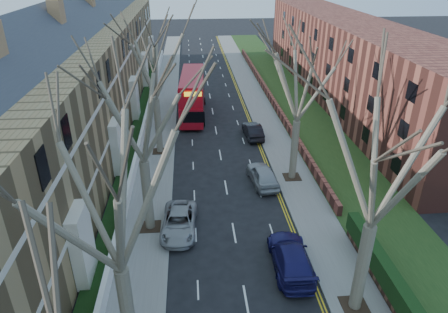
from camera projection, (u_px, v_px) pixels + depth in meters
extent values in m
cube|color=slate|center=(163.00, 112.00, 48.04)|extent=(3.00, 102.00, 0.12)
cube|color=slate|center=(261.00, 109.00, 48.97)|extent=(3.00, 102.00, 0.12)
cube|color=#98784D|center=(73.00, 95.00, 38.09)|extent=(9.00, 78.00, 10.00)
cube|color=#32353D|center=(61.00, 30.00, 35.40)|extent=(4.67, 78.00, 4.67)
cube|color=silver|center=(122.00, 108.00, 39.11)|extent=(0.12, 78.00, 0.35)
cube|color=silver|center=(118.00, 73.00, 37.54)|extent=(0.12, 78.00, 0.35)
cube|color=brown|center=(346.00, 60.00, 51.21)|extent=(8.00, 54.00, 10.00)
cube|color=brown|center=(269.00, 95.00, 52.43)|extent=(0.35, 54.00, 0.90)
cube|color=white|center=(142.00, 135.00, 40.53)|extent=(0.30, 78.00, 1.00)
cube|color=#1C3A15|center=(297.00, 107.00, 49.28)|extent=(6.00, 102.00, 0.06)
cylinder|color=brown|center=(147.00, 196.00, 26.41)|extent=(0.64, 0.64, 5.07)
cube|color=#2D2116|center=(151.00, 227.00, 27.55)|extent=(1.40, 1.40, 0.05)
cylinder|color=brown|center=(158.00, 126.00, 37.06)|extent=(0.60, 0.60, 5.25)
cube|color=#2D2116|center=(160.00, 151.00, 38.23)|extent=(1.40, 1.40, 0.05)
cylinder|color=brown|center=(362.00, 268.00, 20.13)|extent=(0.64, 0.64, 5.25)
cube|color=#2D2116|center=(354.00, 306.00, 21.30)|extent=(1.40, 1.40, 0.05)
cylinder|color=brown|center=(294.00, 150.00, 32.64)|extent=(0.60, 0.60, 5.07)
cube|color=#2D2116|center=(292.00, 177.00, 33.77)|extent=(1.40, 1.40, 0.05)
cube|color=#A60B18|center=(193.00, 103.00, 46.88)|extent=(3.14, 11.40, 2.26)
cube|color=#A60B18|center=(192.00, 85.00, 45.91)|extent=(3.11, 10.83, 2.05)
cube|color=black|center=(193.00, 99.00, 46.67)|extent=(3.11, 10.50, 0.92)
cube|color=black|center=(192.00, 84.00, 45.87)|extent=(3.10, 10.27, 0.92)
imported|color=#96979B|center=(179.00, 222.00, 27.07)|extent=(2.59, 5.08, 1.38)
imported|color=navy|center=(291.00, 257.00, 23.78)|extent=(2.36, 5.50, 1.58)
imported|color=#999CA1|center=(263.00, 175.00, 32.75)|extent=(2.35, 4.84, 1.59)
imported|color=black|center=(253.00, 131.00, 41.24)|extent=(1.81, 4.54, 1.47)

